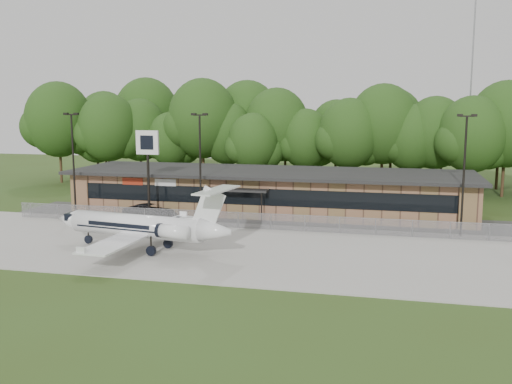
% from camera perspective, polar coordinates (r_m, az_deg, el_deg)
% --- Properties ---
extents(ground, '(160.00, 160.00, 0.00)m').
position_cam_1_polar(ground, '(36.89, -6.47, -8.63)').
color(ground, '#364819').
rests_on(ground, ground).
extents(apron, '(64.00, 18.00, 0.08)m').
position_cam_1_polar(apron, '(44.19, -2.93, -5.61)').
color(apron, '#9E9B93').
rests_on(apron, ground).
extents(parking_lot, '(50.00, 9.00, 0.06)m').
position_cam_1_polar(parking_lot, '(55.04, 0.44, -2.75)').
color(parking_lot, '#383835').
rests_on(parking_lot, ground).
extents(terminal, '(41.00, 11.65, 4.30)m').
position_cam_1_polar(terminal, '(58.94, 1.41, 0.13)').
color(terminal, '#8D5F46').
rests_on(terminal, ground).
extents(fence, '(46.00, 0.04, 1.52)m').
position_cam_1_polar(fence, '(50.61, -0.71, -2.90)').
color(fence, gray).
rests_on(fence, ground).
extents(treeline, '(72.00, 12.00, 15.00)m').
position_cam_1_polar(treeline, '(76.12, 4.28, 6.07)').
color(treeline, '#1A3912').
rests_on(treeline, ground).
extents(radio_mast, '(0.20, 0.20, 25.00)m').
position_cam_1_polar(radio_mast, '(81.68, 20.66, 9.23)').
color(radio_mast, gray).
rests_on(radio_mast, ground).
extents(light_pole_left, '(1.55, 0.30, 10.23)m').
position_cam_1_polar(light_pole_left, '(58.22, -17.82, 3.38)').
color(light_pole_left, black).
rests_on(light_pole_left, ground).
extents(light_pole_mid, '(1.55, 0.30, 10.23)m').
position_cam_1_polar(light_pole_mid, '(52.68, -5.61, 3.23)').
color(light_pole_mid, black).
rests_on(light_pole_mid, ground).
extents(light_pole_right, '(1.55, 0.30, 10.23)m').
position_cam_1_polar(light_pole_right, '(50.16, 20.11, 2.47)').
color(light_pole_right, black).
rests_on(light_pole_right, ground).
extents(business_jet, '(15.51, 13.89, 5.22)m').
position_cam_1_polar(business_jet, '(43.71, -11.20, -3.47)').
color(business_jet, white).
rests_on(business_jet, ground).
extents(suv, '(5.70, 3.43, 1.48)m').
position_cam_1_polar(suv, '(56.12, -10.53, -1.94)').
color(suv, '#302F32').
rests_on(suv, ground).
extents(pole_sign, '(2.26, 0.34, 8.59)m').
position_cam_1_polar(pole_sign, '(54.86, -10.79, 3.96)').
color(pole_sign, black).
rests_on(pole_sign, ground).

